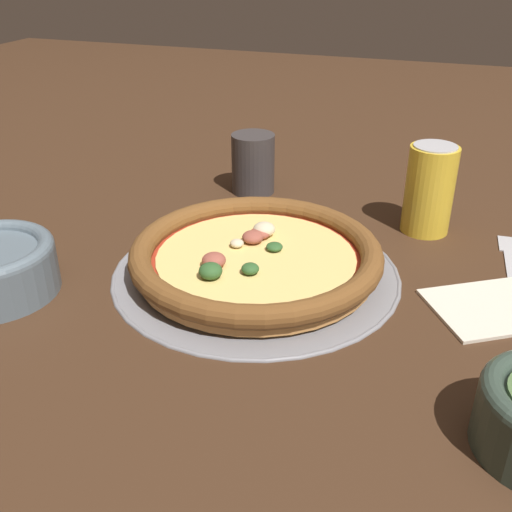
# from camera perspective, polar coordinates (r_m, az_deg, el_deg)

# --- Properties ---
(ground_plane) EXTENTS (3.00, 3.00, 0.00)m
(ground_plane) POSITION_cam_1_polar(r_m,az_deg,el_deg) (0.74, -0.00, -1.64)
(ground_plane) COLOR #3D2616
(pizza_tray) EXTENTS (0.35, 0.35, 0.01)m
(pizza_tray) POSITION_cam_1_polar(r_m,az_deg,el_deg) (0.74, -0.00, -1.43)
(pizza_tray) COLOR gray
(pizza_tray) RESTS_ON ground_plane
(pizza) EXTENTS (0.31, 0.31, 0.04)m
(pizza) POSITION_cam_1_polar(r_m,az_deg,el_deg) (0.73, -0.02, 0.03)
(pizza) COLOR #BC7F42
(pizza) RESTS_ON pizza_tray
(drinking_cup) EXTENTS (0.07, 0.07, 0.09)m
(drinking_cup) POSITION_cam_1_polar(r_m,az_deg,el_deg) (0.96, -0.28, 8.80)
(drinking_cup) COLOR #383333
(drinking_cup) RESTS_ON ground_plane
(napkin) EXTENTS (0.18, 0.17, 0.01)m
(napkin) POSITION_cam_1_polar(r_m,az_deg,el_deg) (0.72, 22.17, -4.36)
(napkin) COLOR beige
(napkin) RESTS_ON ground_plane
(fork) EXTENTS (0.03, 0.19, 0.00)m
(fork) POSITION_cam_1_polar(r_m,az_deg,el_deg) (0.82, 23.07, -0.68)
(fork) COLOR #B7B7BC
(fork) RESTS_ON ground_plane
(beverage_can) EXTENTS (0.07, 0.07, 0.12)m
(beverage_can) POSITION_cam_1_polar(r_m,az_deg,el_deg) (0.86, 16.19, 6.11)
(beverage_can) COLOR gold
(beverage_can) RESTS_ON ground_plane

